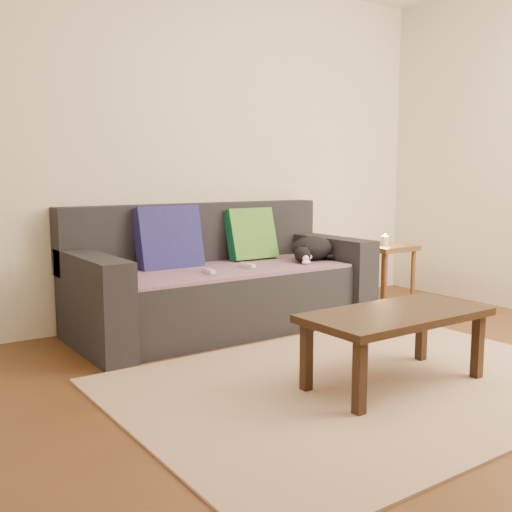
# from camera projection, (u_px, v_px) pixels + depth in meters

# --- Properties ---
(ground) EXTENTS (4.50, 4.50, 0.00)m
(ground) POSITION_uv_depth(u_px,v_px,m) (384.00, 392.00, 3.00)
(ground) COLOR brown
(ground) RESTS_ON ground
(back_wall) EXTENTS (4.50, 0.04, 2.60)m
(back_wall) POSITION_uv_depth(u_px,v_px,m) (189.00, 145.00, 4.45)
(back_wall) COLOR beige
(back_wall) RESTS_ON ground
(sofa) EXTENTS (2.10, 0.94, 0.87)m
(sofa) POSITION_uv_depth(u_px,v_px,m) (220.00, 284.00, 4.24)
(sofa) COLOR #232328
(sofa) RESTS_ON ground
(throw_blanket) EXTENTS (1.66, 0.74, 0.02)m
(throw_blanket) POSITION_uv_depth(u_px,v_px,m) (227.00, 269.00, 4.15)
(throw_blanket) COLOR #41294D
(throw_blanket) RESTS_ON sofa
(cushion_navy) EXTENTS (0.46, 0.21, 0.48)m
(cushion_navy) POSITION_uv_depth(u_px,v_px,m) (169.00, 240.00, 4.15)
(cushion_navy) COLOR #171455
(cushion_navy) RESTS_ON throw_blanket
(cushion_green) EXTENTS (0.39, 0.20, 0.40)m
(cushion_green) POSITION_uv_depth(u_px,v_px,m) (251.00, 234.00, 4.55)
(cushion_green) COLOR #0D5934
(cushion_green) RESTS_ON throw_blanket
(cat) EXTENTS (0.42, 0.31, 0.18)m
(cat) POSITION_uv_depth(u_px,v_px,m) (312.00, 249.00, 4.49)
(cat) COLOR black
(cat) RESTS_ON throw_blanket
(wii_remote_a) EXTENTS (0.06, 0.15, 0.03)m
(wii_remote_a) POSITION_uv_depth(u_px,v_px,m) (209.00, 271.00, 3.91)
(wii_remote_a) COLOR white
(wii_remote_a) RESTS_ON throw_blanket
(wii_remote_b) EXTENTS (0.04, 0.15, 0.03)m
(wii_remote_b) POSITION_uv_depth(u_px,v_px,m) (247.00, 265.00, 4.15)
(wii_remote_b) COLOR white
(wii_remote_b) RESTS_ON throw_blanket
(side_table) EXTENTS (0.41, 0.41, 0.51)m
(side_table) POSITION_uv_depth(u_px,v_px,m) (385.00, 256.00, 4.90)
(side_table) COLOR brown
(side_table) RESTS_ON ground
(candle) EXTENTS (0.06, 0.06, 0.09)m
(candle) POSITION_uv_depth(u_px,v_px,m) (385.00, 240.00, 4.88)
(candle) COLOR beige
(candle) RESTS_ON side_table
(rug) EXTENTS (2.50, 1.80, 0.01)m
(rug) POSITION_uv_depth(u_px,v_px,m) (363.00, 382.00, 3.12)
(rug) COLOR tan
(rug) RESTS_ON ground
(coffee_table) EXTENTS (0.98, 0.49, 0.39)m
(coffee_table) POSITION_uv_depth(u_px,v_px,m) (396.00, 321.00, 3.05)
(coffee_table) COLOR black
(coffee_table) RESTS_ON rug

